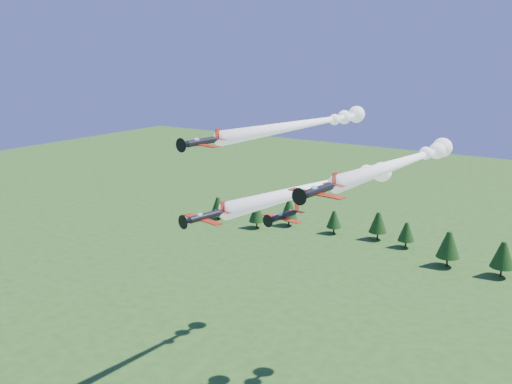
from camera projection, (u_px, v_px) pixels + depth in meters
The scene contains 5 objects.
plane_lead at pixel (328, 184), 94.99m from camera, with size 13.85×47.30×3.70m.
plane_left at pixel (309, 123), 112.49m from camera, with size 10.86×55.11×3.70m.
plane_right at pixel (407, 161), 95.59m from camera, with size 10.44×48.94×3.70m.
plane_slot at pixel (283, 216), 92.62m from camera, with size 7.43×8.09×2.59m.
treeline at pixel (438, 240), 180.09m from camera, with size 174.45×19.02×11.15m.
Camera 1 is at (46.01, -66.92, 64.85)m, focal length 40.00 mm.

